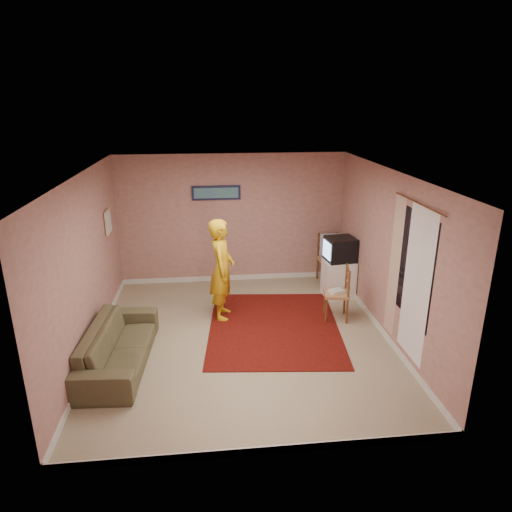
{
  "coord_description": "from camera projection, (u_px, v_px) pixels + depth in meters",
  "views": [
    {
      "loc": [
        -0.49,
        -6.36,
        3.58
      ],
      "look_at": [
        0.27,
        0.6,
        1.16
      ],
      "focal_mm": 32.0,
      "sensor_mm": 36.0,
      "label": 1
    }
  ],
  "objects": [
    {
      "name": "baseboard_front",
      "position": [
        262.0,
        450.0,
        4.84
      ],
      "size": [
        4.5,
        0.02,
        0.1
      ],
      "primitive_type": "cube",
      "color": "silver",
      "rests_on": "ground"
    },
    {
      "name": "crt_tv",
      "position": [
        340.0,
        249.0,
        8.48
      ],
      "size": [
        0.57,
        0.52,
        0.45
      ],
      "rotation": [
        0.0,
        0.0,
        0.1
      ],
      "color": "black",
      "rests_on": "tv_cabinet"
    },
    {
      "name": "window",
      "position": [
        414.0,
        267.0,
        6.11
      ],
      "size": [
        0.01,
        1.1,
        1.5
      ],
      "primitive_type": "cube",
      "color": "black",
      "rests_on": "wall_right"
    },
    {
      "name": "chair_a",
      "position": [
        330.0,
        253.0,
        9.26
      ],
      "size": [
        0.46,
        0.44,
        0.54
      ],
      "rotation": [
        0.0,
        0.0,
        0.03
      ],
      "color": "#AC8253",
      "rests_on": "ground"
    },
    {
      "name": "baseboard_back",
      "position": [
        233.0,
        278.0,
        9.52
      ],
      "size": [
        4.5,
        0.02,
        0.1
      ],
      "primitive_type": "cube",
      "color": "silver",
      "rests_on": "ground"
    },
    {
      "name": "wall_back",
      "position": [
        232.0,
        219.0,
        9.12
      ],
      "size": [
        4.5,
        0.02,
        2.6
      ],
      "primitive_type": "cube",
      "color": "tan",
      "rests_on": "ground"
    },
    {
      "name": "baseboard_left",
      "position": [
        96.0,
        344.0,
        6.94
      ],
      "size": [
        0.02,
        5.0,
        0.1
      ],
      "primitive_type": "cube",
      "color": "silver",
      "rests_on": "ground"
    },
    {
      "name": "ground",
      "position": [
        243.0,
        339.0,
        7.19
      ],
      "size": [
        5.0,
        5.0,
        0.0
      ],
      "primitive_type": "plane",
      "color": "tan",
      "rests_on": "ground"
    },
    {
      "name": "curtain_floral",
      "position": [
        394.0,
        267.0,
        6.69
      ],
      "size": [
        0.01,
        0.35,
        2.1
      ],
      "primitive_type": "cube",
      "color": "beige",
      "rests_on": "wall_right"
    },
    {
      "name": "dvd_player",
      "position": [
        330.0,
        256.0,
        9.29
      ],
      "size": [
        0.45,
        0.36,
        0.07
      ],
      "primitive_type": "cube",
      "rotation": [
        0.0,
        0.0,
        -0.24
      ],
      "color": "#A8A8AD",
      "rests_on": "chair_a"
    },
    {
      "name": "picture_back",
      "position": [
        216.0,
        193.0,
        8.88
      ],
      "size": [
        0.95,
        0.04,
        0.28
      ],
      "color": "#141537",
      "rests_on": "wall_back"
    },
    {
      "name": "tv_cabinet",
      "position": [
        338.0,
        278.0,
        8.67
      ],
      "size": [
        0.56,
        0.51,
        0.71
      ],
      "primitive_type": "cube",
      "color": "white",
      "rests_on": "ground"
    },
    {
      "name": "area_rug",
      "position": [
        274.0,
        327.0,
        7.55
      ],
      "size": [
        2.36,
        2.83,
        0.01
      ],
      "primitive_type": "cube",
      "rotation": [
        0.0,
        0.0,
        -0.1
      ],
      "color": "black",
      "rests_on": "ground"
    },
    {
      "name": "curtain_sheer",
      "position": [
        416.0,
        285.0,
        6.03
      ],
      "size": [
        0.01,
        0.75,
        2.1
      ],
      "primitive_type": "cube",
      "color": "white",
      "rests_on": "wall_right"
    },
    {
      "name": "sofa",
      "position": [
        119.0,
        345.0,
        6.42
      ],
      "size": [
        0.92,
        2.06,
        0.59
      ],
      "primitive_type": "imported",
      "rotation": [
        0.0,
        0.0,
        1.51
      ],
      "color": "brown",
      "rests_on": "ground"
    },
    {
      "name": "person",
      "position": [
        222.0,
        269.0,
        7.65
      ],
      "size": [
        0.49,
        0.68,
        1.74
      ],
      "primitive_type": "imported",
      "rotation": [
        0.0,
        0.0,
        1.44
      ],
      "color": "gold",
      "rests_on": "ground"
    },
    {
      "name": "baseboard_right",
      "position": [
        380.0,
        328.0,
        7.41
      ],
      "size": [
        0.02,
        5.0,
        0.1
      ],
      "primitive_type": "cube",
      "color": "silver",
      "rests_on": "ground"
    },
    {
      "name": "wall_right",
      "position": [
        388.0,
        256.0,
        7.0
      ],
      "size": [
        0.02,
        5.0,
        2.6
      ],
      "primitive_type": "cube",
      "color": "tan",
      "rests_on": "ground"
    },
    {
      "name": "ceiling",
      "position": [
        241.0,
        173.0,
        6.34
      ],
      "size": [
        4.5,
        5.0,
        0.02
      ],
      "primitive_type": "cube",
      "color": "silver",
      "rests_on": "wall_back"
    },
    {
      "name": "chair_b",
      "position": [
        337.0,
        287.0,
        7.68
      ],
      "size": [
        0.47,
        0.49,
        0.51
      ],
      "rotation": [
        0.0,
        0.0,
        -1.75
      ],
      "color": "#AC8253",
      "rests_on": "ground"
    },
    {
      "name": "wall_left",
      "position": [
        86.0,
        267.0,
        6.53
      ],
      "size": [
        0.02,
        5.0,
        2.6
      ],
      "primitive_type": "cube",
      "color": "tan",
      "rests_on": "ground"
    },
    {
      "name": "picture_left",
      "position": [
        108.0,
        222.0,
        7.96
      ],
      "size": [
        0.04,
        0.38,
        0.42
      ],
      "color": "beige",
      "rests_on": "wall_left"
    },
    {
      "name": "blue_throw",
      "position": [
        330.0,
        244.0,
        9.2
      ],
      "size": [
        0.42,
        0.05,
        0.44
      ],
      "primitive_type": "cube",
      "color": "#85A7DA",
      "rests_on": "chair_a"
    },
    {
      "name": "curtain_rod",
      "position": [
        419.0,
        203.0,
        5.82
      ],
      "size": [
        0.02,
        1.4,
        0.02
      ],
      "primitive_type": "cylinder",
      "rotation": [
        1.57,
        0.0,
        0.0
      ],
      "color": "brown",
      "rests_on": "wall_right"
    },
    {
      "name": "game_console",
      "position": [
        337.0,
        291.0,
        7.71
      ],
      "size": [
        0.28,
        0.23,
        0.05
      ],
      "primitive_type": "cube",
      "rotation": [
        0.0,
        0.0,
        0.31
      ],
      "color": "silver",
      "rests_on": "chair_b"
    },
    {
      "name": "wall_front",
      "position": [
        263.0,
        347.0,
        4.42
      ],
      "size": [
        4.5,
        0.02,
        2.6
      ],
      "primitive_type": "cube",
      "color": "tan",
      "rests_on": "ground"
    }
  ]
}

